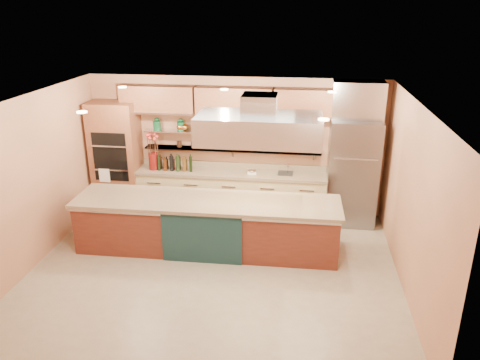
# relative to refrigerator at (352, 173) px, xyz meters

# --- Properties ---
(floor) EXTENTS (6.00, 5.00, 0.02)m
(floor) POSITION_rel_refrigerator_xyz_m (-2.35, -2.14, -1.06)
(floor) COLOR tan
(floor) RESTS_ON ground
(ceiling) EXTENTS (6.00, 5.00, 0.02)m
(ceiling) POSITION_rel_refrigerator_xyz_m (-2.35, -2.14, 1.75)
(ceiling) COLOR black
(ceiling) RESTS_ON wall_back
(wall_back) EXTENTS (6.00, 0.04, 2.80)m
(wall_back) POSITION_rel_refrigerator_xyz_m (-2.35, 0.36, 0.35)
(wall_back) COLOR tan
(wall_back) RESTS_ON floor
(wall_front) EXTENTS (6.00, 0.04, 2.80)m
(wall_front) POSITION_rel_refrigerator_xyz_m (-2.35, -4.64, 0.35)
(wall_front) COLOR tan
(wall_front) RESTS_ON floor
(wall_left) EXTENTS (0.04, 5.00, 2.80)m
(wall_left) POSITION_rel_refrigerator_xyz_m (-5.35, -2.14, 0.35)
(wall_left) COLOR tan
(wall_left) RESTS_ON floor
(wall_right) EXTENTS (0.04, 5.00, 2.80)m
(wall_right) POSITION_rel_refrigerator_xyz_m (0.65, -2.14, 0.35)
(wall_right) COLOR tan
(wall_right) RESTS_ON floor
(oven_stack) EXTENTS (0.95, 0.64, 2.30)m
(oven_stack) POSITION_rel_refrigerator_xyz_m (-4.80, 0.04, 0.10)
(oven_stack) COLOR brown
(oven_stack) RESTS_ON floor
(refrigerator) EXTENTS (0.95, 0.72, 2.10)m
(refrigerator) POSITION_rel_refrigerator_xyz_m (0.00, 0.00, 0.00)
(refrigerator) COLOR gray
(refrigerator) RESTS_ON floor
(back_counter) EXTENTS (3.84, 0.64, 0.93)m
(back_counter) POSITION_rel_refrigerator_xyz_m (-2.40, 0.06, -0.58)
(back_counter) COLOR tan
(back_counter) RESTS_ON floor
(wall_shelf_lower) EXTENTS (3.60, 0.26, 0.03)m
(wall_shelf_lower) POSITION_rel_refrigerator_xyz_m (-2.40, 0.23, 0.30)
(wall_shelf_lower) COLOR silver
(wall_shelf_lower) RESTS_ON wall_back
(wall_shelf_upper) EXTENTS (3.60, 0.26, 0.03)m
(wall_shelf_upper) POSITION_rel_refrigerator_xyz_m (-2.40, 0.23, 0.65)
(wall_shelf_upper) COLOR silver
(wall_shelf_upper) RESTS_ON wall_back
(upper_cabinets) EXTENTS (4.60, 0.36, 0.55)m
(upper_cabinets) POSITION_rel_refrigerator_xyz_m (-2.35, 0.18, 1.30)
(upper_cabinets) COLOR brown
(upper_cabinets) RESTS_ON wall_back
(range_hood) EXTENTS (2.00, 1.00, 0.45)m
(range_hood) POSITION_rel_refrigerator_xyz_m (-1.69, -1.48, 1.20)
(range_hood) COLOR silver
(range_hood) RESTS_ON ceiling
(ceiling_downlights) EXTENTS (4.00, 2.80, 0.02)m
(ceiling_downlights) POSITION_rel_refrigerator_xyz_m (-2.35, -1.94, 1.72)
(ceiling_downlights) COLOR #FFE5A5
(ceiling_downlights) RESTS_ON ceiling
(island) EXTENTS (4.55, 1.04, 0.95)m
(island) POSITION_rel_refrigerator_xyz_m (-2.59, -1.48, -0.58)
(island) COLOR maroon
(island) RESTS_ON floor
(flower_vase) EXTENTS (0.20, 0.20, 0.35)m
(flower_vase) POSITION_rel_refrigerator_xyz_m (-4.00, 0.01, 0.05)
(flower_vase) COLOR #64120F
(flower_vase) RESTS_ON back_counter
(oil_bottle_cluster) EXTENTS (0.81, 0.38, 0.25)m
(oil_bottle_cluster) POSITION_rel_refrigerator_xyz_m (-3.54, 0.01, 0.01)
(oil_bottle_cluster) COLOR black
(oil_bottle_cluster) RESTS_ON back_counter
(kitchen_scale) EXTENTS (0.19, 0.15, 0.10)m
(kitchen_scale) POSITION_rel_refrigerator_xyz_m (-1.96, 0.01, -0.07)
(kitchen_scale) COLOR white
(kitchen_scale) RESTS_ON back_counter
(bar_faucet) EXTENTS (0.04, 0.04, 0.20)m
(bar_faucet) POSITION_rel_refrigerator_xyz_m (-1.25, 0.11, -0.02)
(bar_faucet) COLOR silver
(bar_faucet) RESTS_ON back_counter
(copper_kettle) EXTENTS (0.23, 0.23, 0.14)m
(copper_kettle) POSITION_rel_refrigerator_xyz_m (-3.38, 0.23, 0.74)
(copper_kettle) COLOR #C8732E
(copper_kettle) RESTS_ON wall_shelf_upper
(green_canister) EXTENTS (0.20, 0.20, 0.18)m
(green_canister) POSITION_rel_refrigerator_xyz_m (-3.16, 0.23, 0.76)
(green_canister) COLOR #0E4525
(green_canister) RESTS_ON wall_shelf_upper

